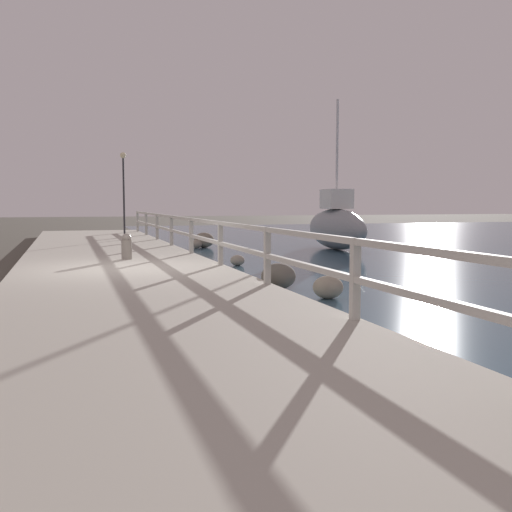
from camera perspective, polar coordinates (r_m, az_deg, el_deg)
ground_plane at (r=12.94m, az=-12.55°, el=-2.41°), size 120.00×120.00×0.00m
dock_walkway at (r=12.92m, az=-12.57°, el=-1.78°), size 4.45×36.00×0.29m
railing at (r=13.20m, az=-3.41°, el=2.00°), size 0.10×32.50×0.97m
boulder_upstream at (r=22.21m, az=-4.97°, el=1.52°), size 0.75×0.67×0.56m
boulder_downstream at (r=15.80m, az=-1.78°, el=-0.42°), size 0.38×0.34×0.29m
boulder_far_strip at (r=11.52m, az=2.15°, el=-1.93°), size 0.68×0.61×0.51m
boulder_water_edge at (r=10.46m, az=6.88°, el=-2.97°), size 0.54×0.48×0.40m
boulder_near_dock at (r=21.93m, az=-5.69°, el=1.14°), size 0.41×0.37×0.31m
mooring_bollard at (r=14.90m, az=-12.22°, el=0.91°), size 0.26×0.26×0.63m
dock_lamp at (r=22.83m, az=-12.50°, el=7.01°), size 0.22×0.22×3.23m
sailboat_gray at (r=21.57m, az=7.65°, el=2.82°), size 1.60×4.89×5.27m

